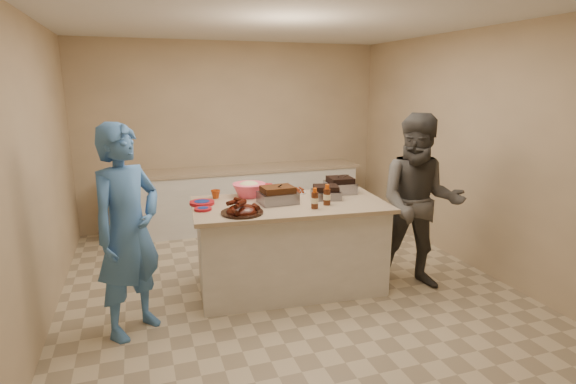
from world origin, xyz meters
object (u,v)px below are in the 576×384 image
object	(u,v)px
roasting_pan	(340,193)
bbq_bottle_a	(315,208)
mustard_bottle	(265,202)
guest_gray	(413,285)
island	(290,286)
plastic_cup	(216,198)
guest_blue	(137,330)
rib_platter	(242,214)
bbq_bottle_b	(327,205)
coleslaw_bowl	(249,196)

from	to	relation	value
roasting_pan	bbq_bottle_a	bearing A→B (deg)	-130.48
mustard_bottle	roasting_pan	bearing A→B (deg)	7.47
guest_gray	island	bearing A→B (deg)	-166.00
island	plastic_cup	bearing A→B (deg)	153.77
plastic_cup	guest_blue	distance (m)	1.50
island	rib_platter	distance (m)	1.10
roasting_pan	guest_blue	world-z (taller)	roasting_pan
bbq_bottle_b	guest_gray	xyz separation A→B (m)	(0.95, -0.20, -0.92)
rib_platter	guest_blue	world-z (taller)	rib_platter
guest_gray	mustard_bottle	bearing A→B (deg)	-167.52
rib_platter	coleslaw_bowl	xyz separation A→B (m)	(0.22, 0.61, 0.00)
guest_gray	bbq_bottle_b	bearing A→B (deg)	-160.43
bbq_bottle_b	island	bearing A→B (deg)	148.51
coleslaw_bowl	mustard_bottle	xyz separation A→B (m)	(0.10, -0.27, 0.00)
plastic_cup	mustard_bottle	bearing A→B (deg)	-33.53
bbq_bottle_b	guest_gray	bearing A→B (deg)	-11.64
coleslaw_bowl	plastic_cup	bearing A→B (deg)	175.21
rib_platter	guest_blue	bearing A→B (deg)	-171.06
rib_platter	mustard_bottle	world-z (taller)	rib_platter
guest_blue	mustard_bottle	bearing A→B (deg)	-20.41
guest_blue	plastic_cup	bearing A→B (deg)	1.37
island	guest_gray	xyz separation A→B (m)	(1.27, -0.39, 0.00)
rib_platter	guest_gray	bearing A→B (deg)	-5.17
rib_platter	island	bearing A→B (deg)	22.79
island	rib_platter	size ratio (longest dim) A/B	4.90
roasting_pan	guest_blue	distance (m)	2.49
guest_blue	island	bearing A→B (deg)	-27.20
mustard_bottle	guest_blue	world-z (taller)	mustard_bottle
guest_gray	plastic_cup	bearing A→B (deg)	-171.27
roasting_pan	rib_platter	bearing A→B (deg)	-154.93
rib_platter	guest_blue	xyz separation A→B (m)	(-1.01, -0.16, -0.92)
bbq_bottle_b	guest_blue	size ratio (longest dim) A/B	0.11
bbq_bottle_b	coleslaw_bowl	bearing A→B (deg)	138.15
coleslaw_bowl	plastic_cup	world-z (taller)	coleslaw_bowl
guest_blue	bbq_bottle_a	bearing A→B (deg)	-37.76
mustard_bottle	plastic_cup	bearing A→B (deg)	146.47
coleslaw_bowl	plastic_cup	xyz separation A→B (m)	(-0.35, 0.03, 0.00)
plastic_cup	guest_blue	xyz separation A→B (m)	(-0.87, -0.80, -0.92)
mustard_bottle	plastic_cup	distance (m)	0.54
island	mustard_bottle	distance (m)	0.96
roasting_pan	bbq_bottle_a	xyz separation A→B (m)	(-0.51, -0.52, 0.00)
roasting_pan	guest_gray	bearing A→B (deg)	-42.01
island	bbq_bottle_a	distance (m)	0.98
rib_platter	bbq_bottle_a	xyz separation A→B (m)	(0.71, -0.05, 0.00)
bbq_bottle_b	guest_blue	xyz separation A→B (m)	(-1.88, -0.19, -0.92)
bbq_bottle_a	bbq_bottle_b	world-z (taller)	bbq_bottle_b
island	bbq_bottle_a	size ratio (longest dim) A/B	9.58
island	guest_gray	distance (m)	1.33
bbq_bottle_a	guest_gray	bearing A→B (deg)	-5.64
island	plastic_cup	world-z (taller)	plastic_cup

